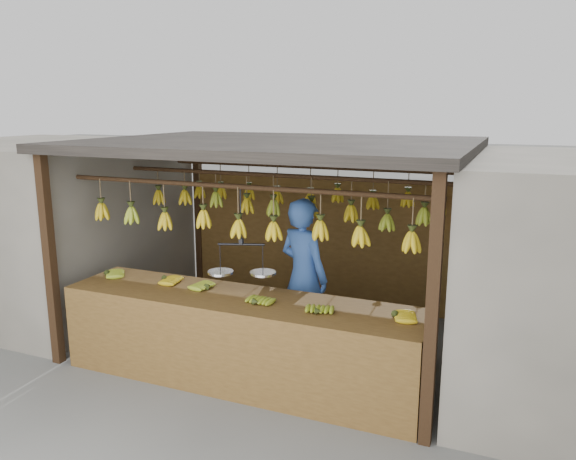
% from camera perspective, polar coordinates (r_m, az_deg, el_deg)
% --- Properties ---
extents(ground, '(80.00, 80.00, 0.00)m').
position_cam_1_polar(ground, '(6.95, -0.97, -11.02)').
color(ground, '#5B5B57').
extents(stall, '(4.30, 3.30, 2.40)m').
position_cam_1_polar(stall, '(6.73, 0.09, 5.64)').
color(stall, black).
rests_on(stall, ground).
extents(neighbor_left, '(3.00, 3.00, 2.30)m').
position_cam_1_polar(neighbor_left, '(8.65, -23.43, 0.61)').
color(neighbor_left, slate).
rests_on(neighbor_left, ground).
extents(counter, '(3.74, 0.85, 0.96)m').
position_cam_1_polar(counter, '(5.63, -5.50, -9.04)').
color(counter, brown).
rests_on(counter, ground).
extents(hanging_bananas, '(3.55, 2.24, 0.39)m').
position_cam_1_polar(hanging_bananas, '(6.48, -1.01, 2.19)').
color(hanging_bananas, gold).
rests_on(hanging_bananas, ground).
extents(balance_scale, '(0.66, 0.40, 0.89)m').
position_cam_1_polar(balance_scale, '(5.69, -4.74, -3.84)').
color(balance_scale, black).
rests_on(balance_scale, ground).
extents(vendor, '(0.77, 0.64, 1.79)m').
position_cam_1_polar(vendor, '(6.34, 1.60, -4.74)').
color(vendor, '#3359A5').
rests_on(vendor, ground).
extents(bag_bundles, '(0.08, 0.26, 1.25)m').
position_cam_1_polar(bag_bundles, '(7.43, 17.18, -2.04)').
color(bag_bundles, red).
rests_on(bag_bundles, ground).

